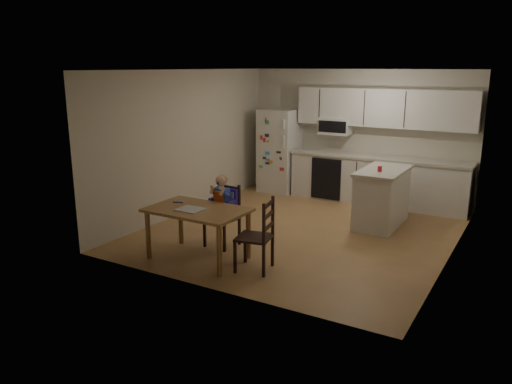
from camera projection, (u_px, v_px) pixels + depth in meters
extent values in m
cube|color=#9C7248|center=(302.00, 231.00, 7.98)|extent=(4.50, 5.00, 0.01)
cube|color=beige|center=(358.00, 135.00, 9.77)|extent=(4.50, 0.02, 2.50)
cube|color=beige|center=(188.00, 142.00, 8.78)|extent=(0.02, 5.00, 2.50)
cube|color=beige|center=(459.00, 168.00, 6.57)|extent=(0.02, 5.00, 2.50)
cube|color=white|center=(306.00, 70.00, 7.37)|extent=(4.50, 5.00, 0.01)
cube|color=silver|center=(279.00, 151.00, 10.33)|extent=(0.72, 0.70, 1.70)
cube|color=silver|center=(377.00, 181.00, 9.46)|extent=(3.34, 0.60, 0.86)
cube|color=beige|center=(379.00, 158.00, 9.33)|extent=(3.37, 0.62, 0.05)
cube|color=black|center=(326.00, 179.00, 9.65)|extent=(0.60, 0.02, 0.80)
cube|color=silver|center=(384.00, 108.00, 9.23)|extent=(3.34, 0.34, 0.70)
cube|color=silver|center=(336.00, 126.00, 9.75)|extent=(0.60, 0.38, 0.33)
cube|color=silver|center=(382.00, 199.00, 8.16)|extent=(0.60, 1.21, 0.89)
cube|color=beige|center=(384.00, 171.00, 8.05)|extent=(0.66, 1.27, 0.05)
cylinder|color=red|center=(380.00, 169.00, 7.87)|extent=(0.07, 0.07, 0.09)
cube|color=brown|center=(198.00, 210.00, 6.66)|extent=(1.32, 0.85, 0.04)
cylinder|color=brown|center=(148.00, 235.00, 6.75)|extent=(0.07, 0.07, 0.67)
cylinder|color=brown|center=(181.00, 222.00, 7.33)|extent=(0.07, 0.07, 0.67)
cylinder|color=brown|center=(219.00, 251.00, 6.17)|extent=(0.07, 0.07, 0.67)
cylinder|color=brown|center=(248.00, 235.00, 6.76)|extent=(0.07, 0.07, 0.67)
cube|color=#B9B9BE|center=(190.00, 209.00, 6.60)|extent=(0.34, 0.29, 0.01)
cylinder|color=#2D24AC|center=(177.00, 202.00, 6.94)|extent=(0.12, 0.06, 0.02)
cube|color=black|center=(222.00, 219.00, 7.21)|extent=(0.42, 0.42, 0.03)
cube|color=black|center=(205.00, 234.00, 7.21)|extent=(0.04, 0.04, 0.40)
cube|color=black|center=(220.00, 227.00, 7.50)|extent=(0.04, 0.04, 0.40)
cube|color=black|center=(224.00, 238.00, 7.02)|extent=(0.04, 0.04, 0.40)
cube|color=black|center=(239.00, 232.00, 7.31)|extent=(0.04, 0.04, 0.40)
cube|color=black|center=(229.00, 199.00, 7.29)|extent=(0.40, 0.06, 0.47)
cube|color=#2D24AC|center=(222.00, 215.00, 7.19)|extent=(0.38, 0.35, 0.09)
cube|color=#2D24AC|center=(227.00, 199.00, 7.25)|extent=(0.36, 0.08, 0.32)
cube|color=#4E76CB|center=(221.00, 211.00, 7.16)|extent=(0.30, 0.26, 0.02)
cube|color=#2C3F99|center=(222.00, 196.00, 7.13)|extent=(0.22, 0.15, 0.25)
cube|color=#CD460E|center=(219.00, 198.00, 7.09)|extent=(0.18, 0.02, 0.19)
sphere|color=beige|center=(221.00, 181.00, 7.07)|extent=(0.17, 0.17, 0.16)
ellipsoid|color=olive|center=(221.00, 180.00, 7.07)|extent=(0.17, 0.16, 0.13)
cube|color=black|center=(254.00, 237.00, 6.35)|extent=(0.50, 0.50, 0.03)
cube|color=black|center=(245.00, 247.00, 6.64)|extent=(0.04, 0.04, 0.42)
cube|color=black|center=(272.00, 251.00, 6.52)|extent=(0.04, 0.04, 0.42)
cube|color=black|center=(235.00, 257.00, 6.29)|extent=(0.04, 0.04, 0.42)
cube|color=black|center=(264.00, 261.00, 6.17)|extent=(0.04, 0.04, 0.42)
cube|color=black|center=(268.00, 219.00, 6.23)|extent=(0.12, 0.42, 0.50)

